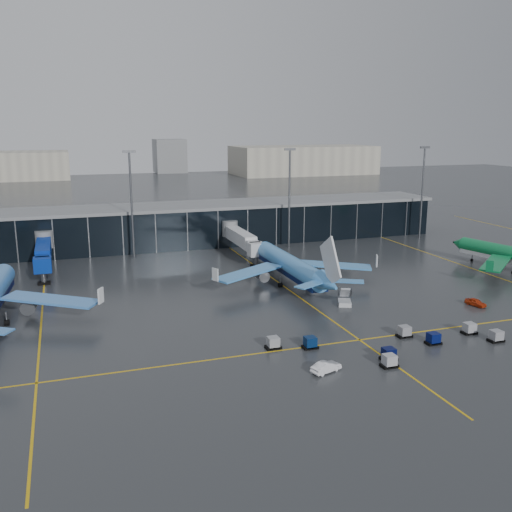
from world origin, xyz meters
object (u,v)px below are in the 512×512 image
object	(u,v)px
airliner_klm_near	(290,254)
service_van_white	(326,367)
baggage_carts	(397,342)
mobile_airstair	(345,301)
service_van_red	(476,302)

from	to	relation	value
airliner_klm_near	service_van_white	distance (m)	42.68
airliner_klm_near	baggage_carts	xyz separation A→B (m)	(1.89, -36.29, -5.38)
airliner_klm_near	service_van_white	bearing A→B (deg)	-105.82
baggage_carts	service_van_white	size ratio (longest dim) A/B	7.93
baggage_carts	mobile_airstair	xyz separation A→B (m)	(2.07, 20.07, 0.01)
baggage_carts	airliner_klm_near	bearing A→B (deg)	92.99
airliner_klm_near	mobile_airstair	bearing A→B (deg)	-76.39
airliner_klm_near	service_van_red	world-z (taller)	airliner_klm_near
mobile_airstair	baggage_carts	bearing A→B (deg)	-72.80
baggage_carts	service_van_red	size ratio (longest dim) A/B	8.93
mobile_airstair	service_van_white	world-z (taller)	mobile_airstair
service_van_red	mobile_airstair	bearing A→B (deg)	144.07
mobile_airstair	airliner_klm_near	bearing A→B (deg)	126.80
airliner_klm_near	baggage_carts	bearing A→B (deg)	-87.12
airliner_klm_near	mobile_airstair	distance (m)	17.54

